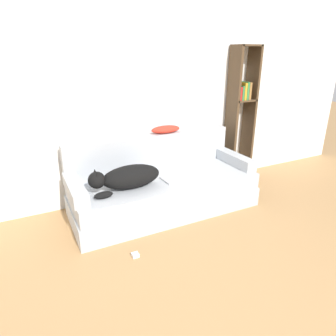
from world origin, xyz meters
TOP-DOWN VIEW (x-y plane):
  - wall_back at (0.00, 2.85)m, footprint 7.58×0.06m
  - couch at (0.22, 2.26)m, footprint 2.19×0.88m
  - couch_backrest at (0.22, 2.63)m, footprint 2.15×0.15m
  - couch_arm_left at (-0.80, 2.26)m, footprint 0.15×0.69m
  - couch_arm_right at (1.24, 2.26)m, footprint 0.15×0.69m
  - dog at (-0.27, 2.17)m, footprint 0.78×0.30m
  - laptop at (0.31, 2.15)m, footprint 0.31×0.24m
  - throw_pillow at (0.42, 2.64)m, footprint 0.39×0.18m
  - bookshelf at (1.63, 2.67)m, footprint 0.36×0.26m
  - power_adapter at (-0.43, 1.56)m, footprint 0.06×0.06m

SIDE VIEW (x-z plane):
  - power_adapter at x=-0.43m, z-range 0.00..0.03m
  - couch at x=0.22m, z-range 0.00..0.42m
  - laptop at x=0.31m, z-range 0.42..0.44m
  - couch_arm_left at x=-0.80m, z-range 0.42..0.56m
  - couch_arm_right at x=1.24m, z-range 0.42..0.56m
  - dog at x=-0.27m, z-range 0.42..0.68m
  - couch_backrest at x=0.22m, z-range 0.42..0.85m
  - throw_pillow at x=0.42m, z-range 0.85..0.94m
  - bookshelf at x=1.63m, z-range 0.10..2.00m
  - wall_back at x=0.00m, z-range 0.00..2.70m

